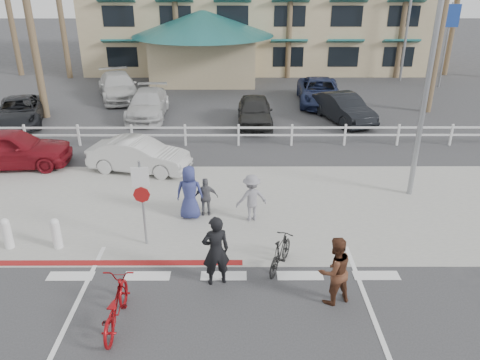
{
  "coord_description": "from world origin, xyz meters",
  "views": [
    {
      "loc": [
        0.39,
        -9.5,
        7.35
      ],
      "look_at": [
        0.44,
        3.4,
        1.5
      ],
      "focal_mm": 35.0,
      "sensor_mm": 36.0,
      "label": 1
    }
  ],
  "objects_px": {
    "bike_black": "(280,253)",
    "car_white_sedan": "(139,155)",
    "sign_post": "(142,199)",
    "bike_red": "(115,306)",
    "car_red_compact": "(11,148)"
  },
  "relations": [
    {
      "from": "car_white_sedan",
      "to": "car_red_compact",
      "type": "relative_size",
      "value": 0.86
    },
    {
      "from": "sign_post",
      "to": "bike_black",
      "type": "distance_m",
      "value": 4.11
    },
    {
      "from": "bike_black",
      "to": "sign_post",
      "type": "bearing_deg",
      "value": 6.58
    },
    {
      "from": "sign_post",
      "to": "bike_black",
      "type": "relative_size",
      "value": 1.84
    },
    {
      "from": "bike_red",
      "to": "bike_black",
      "type": "distance_m",
      "value": 4.43
    },
    {
      "from": "bike_black",
      "to": "car_white_sedan",
      "type": "bearing_deg",
      "value": -28.61
    },
    {
      "from": "bike_red",
      "to": "bike_black",
      "type": "height_order",
      "value": "bike_red"
    },
    {
      "from": "bike_red",
      "to": "bike_black",
      "type": "relative_size",
      "value": 1.27
    },
    {
      "from": "bike_red",
      "to": "car_red_compact",
      "type": "xyz_separation_m",
      "value": [
        -6.37,
        9.26,
        0.27
      ]
    },
    {
      "from": "car_red_compact",
      "to": "car_white_sedan",
      "type": "bearing_deg",
      "value": -99.47
    },
    {
      "from": "sign_post",
      "to": "bike_red",
      "type": "distance_m",
      "value": 3.52
    },
    {
      "from": "bike_red",
      "to": "car_white_sedan",
      "type": "relative_size",
      "value": 0.5
    },
    {
      "from": "bike_red",
      "to": "car_white_sedan",
      "type": "xyz_separation_m",
      "value": [
        -1.16,
        8.82,
        0.13
      ]
    },
    {
      "from": "sign_post",
      "to": "car_red_compact",
      "type": "distance_m",
      "value": 8.72
    },
    {
      "from": "bike_black",
      "to": "car_white_sedan",
      "type": "distance_m",
      "value": 8.32
    }
  ]
}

